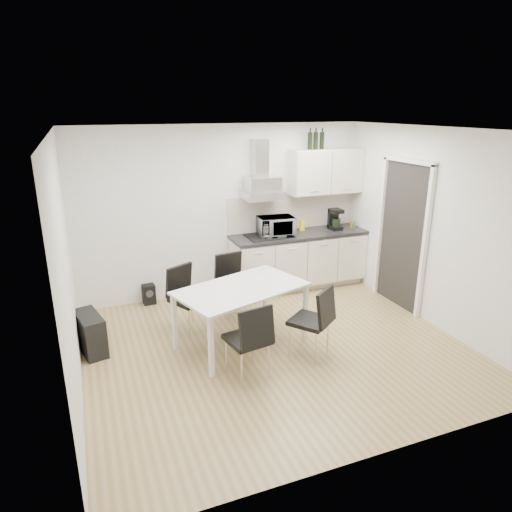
{
  "coord_description": "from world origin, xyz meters",
  "views": [
    {
      "loc": [
        -2.05,
        -4.57,
        2.84
      ],
      "look_at": [
        -0.12,
        0.34,
        1.1
      ],
      "focal_mm": 32.0,
      "sensor_mm": 36.0,
      "label": 1
    }
  ],
  "objects_px": {
    "chair_near_right": "(310,322)",
    "floor_speaker": "(149,294)",
    "kitchenette": "(300,237)",
    "chair_far_right": "(234,286)",
    "guitar_amp": "(91,333)",
    "chair_far_left": "(190,300)",
    "dining_table": "(241,293)",
    "chair_near_left": "(247,340)"
  },
  "relations": [
    {
      "from": "chair_near_right",
      "to": "floor_speaker",
      "type": "distance_m",
      "value": 2.71
    },
    {
      "from": "kitchenette",
      "to": "chair_far_right",
      "type": "relative_size",
      "value": 2.86
    },
    {
      "from": "guitar_amp",
      "to": "floor_speaker",
      "type": "height_order",
      "value": "guitar_amp"
    },
    {
      "from": "chair_far_left",
      "to": "guitar_amp",
      "type": "relative_size",
      "value": 1.42
    },
    {
      "from": "kitchenette",
      "to": "chair_near_right",
      "type": "distance_m",
      "value": 2.27
    },
    {
      "from": "dining_table",
      "to": "chair_near_right",
      "type": "height_order",
      "value": "chair_near_right"
    },
    {
      "from": "chair_near_left",
      "to": "chair_far_right",
      "type": "bearing_deg",
      "value": 66.04
    },
    {
      "from": "guitar_amp",
      "to": "floor_speaker",
      "type": "relative_size",
      "value": 2.06
    },
    {
      "from": "dining_table",
      "to": "chair_near_right",
      "type": "bearing_deg",
      "value": -59.85
    },
    {
      "from": "dining_table",
      "to": "guitar_amp",
      "type": "height_order",
      "value": "dining_table"
    },
    {
      "from": "kitchenette",
      "to": "chair_far_left",
      "type": "distance_m",
      "value": 2.29
    },
    {
      "from": "chair_near_right",
      "to": "guitar_amp",
      "type": "relative_size",
      "value": 1.42
    },
    {
      "from": "chair_near_left",
      "to": "floor_speaker",
      "type": "relative_size",
      "value": 2.93
    },
    {
      "from": "dining_table",
      "to": "chair_far_left",
      "type": "bearing_deg",
      "value": 115.44
    },
    {
      "from": "guitar_amp",
      "to": "kitchenette",
      "type": "bearing_deg",
      "value": 3.79
    },
    {
      "from": "chair_far_left",
      "to": "chair_far_right",
      "type": "distance_m",
      "value": 0.74
    },
    {
      "from": "chair_far_right",
      "to": "floor_speaker",
      "type": "height_order",
      "value": "chair_far_right"
    },
    {
      "from": "chair_near_left",
      "to": "chair_near_right",
      "type": "relative_size",
      "value": 1.0
    },
    {
      "from": "chair_far_left",
      "to": "guitar_amp",
      "type": "bearing_deg",
      "value": -23.73
    },
    {
      "from": "chair_far_left",
      "to": "guitar_amp",
      "type": "distance_m",
      "value": 1.26
    },
    {
      "from": "chair_far_right",
      "to": "kitchenette",
      "type": "bearing_deg",
      "value": -160.4
    },
    {
      "from": "chair_far_right",
      "to": "floor_speaker",
      "type": "xyz_separation_m",
      "value": [
        -1.07,
        0.85,
        -0.29
      ]
    },
    {
      "from": "chair_far_right",
      "to": "dining_table",
      "type": "bearing_deg",
      "value": 70.43
    },
    {
      "from": "chair_near_left",
      "to": "floor_speaker",
      "type": "xyz_separation_m",
      "value": [
        -0.7,
        2.36,
        -0.29
      ]
    },
    {
      "from": "chair_near_right",
      "to": "chair_far_right",
      "type": "bearing_deg",
      "value": 72.01
    },
    {
      "from": "chair_far_left",
      "to": "floor_speaker",
      "type": "xyz_separation_m",
      "value": [
        -0.38,
        1.09,
        -0.29
      ]
    },
    {
      "from": "chair_far_left",
      "to": "chair_near_right",
      "type": "distance_m",
      "value": 1.61
    },
    {
      "from": "chair_near_left",
      "to": "kitchenette",
      "type": "bearing_deg",
      "value": 41.54
    },
    {
      "from": "chair_far_right",
      "to": "chair_far_left",
      "type": "bearing_deg",
      "value": 12.59
    },
    {
      "from": "chair_far_right",
      "to": "chair_near_left",
      "type": "xyz_separation_m",
      "value": [
        -0.37,
        -1.51,
        0.0
      ]
    },
    {
      "from": "chair_far_left",
      "to": "chair_near_left",
      "type": "relative_size",
      "value": 1.0
    },
    {
      "from": "dining_table",
      "to": "chair_far_left",
      "type": "distance_m",
      "value": 0.79
    },
    {
      "from": "kitchenette",
      "to": "floor_speaker",
      "type": "height_order",
      "value": "kitchenette"
    },
    {
      "from": "kitchenette",
      "to": "chair_near_right",
      "type": "xyz_separation_m",
      "value": [
        -0.89,
        -2.05,
        -0.39
      ]
    },
    {
      "from": "chair_far_right",
      "to": "guitar_amp",
      "type": "distance_m",
      "value": 1.98
    },
    {
      "from": "guitar_amp",
      "to": "chair_near_left",
      "type": "bearing_deg",
      "value": -50.18
    },
    {
      "from": "floor_speaker",
      "to": "chair_far_left",
      "type": "bearing_deg",
      "value": -75.37
    },
    {
      "from": "chair_near_left",
      "to": "floor_speaker",
      "type": "height_order",
      "value": "chair_near_left"
    },
    {
      "from": "floor_speaker",
      "to": "dining_table",
      "type": "bearing_deg",
      "value": -65.72
    },
    {
      "from": "kitchenette",
      "to": "dining_table",
      "type": "xyz_separation_m",
      "value": [
        -1.54,
        -1.47,
        -0.15
      ]
    },
    {
      "from": "chair_near_left",
      "to": "guitar_amp",
      "type": "xyz_separation_m",
      "value": [
        -1.57,
        1.18,
        -0.2
      ]
    },
    {
      "from": "chair_far_left",
      "to": "floor_speaker",
      "type": "relative_size",
      "value": 2.93
    }
  ]
}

